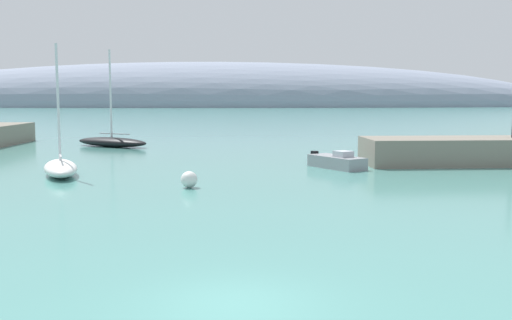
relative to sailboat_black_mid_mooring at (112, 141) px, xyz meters
name	(u,v)px	position (x,y,z in m)	size (l,w,h in m)	color
water	(235,304)	(12.55, -42.06, -0.52)	(600.00, 600.00, 0.00)	teal
distant_ridge	(207,106)	(-4.12, 196.53, -0.52)	(310.72, 60.54, 37.86)	gray
sailboat_black_mid_mooring	(112,141)	(0.00, 0.00, 0.00)	(8.23, 6.03, 9.14)	black
sailboat_white_end_of_line	(61,167)	(1.48, -20.01, 0.01)	(3.82, 6.34, 7.97)	white
motorboat_grey_alongside_breakwater	(337,161)	(18.90, -16.55, -0.07)	(3.70, 4.49, 1.21)	gray
mooring_buoy_white	(189,180)	(9.77, -24.76, -0.08)	(0.89, 0.89, 0.89)	silver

